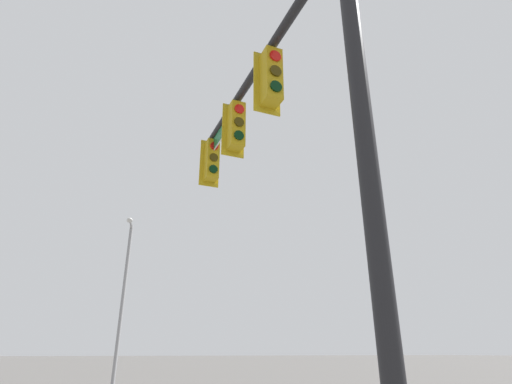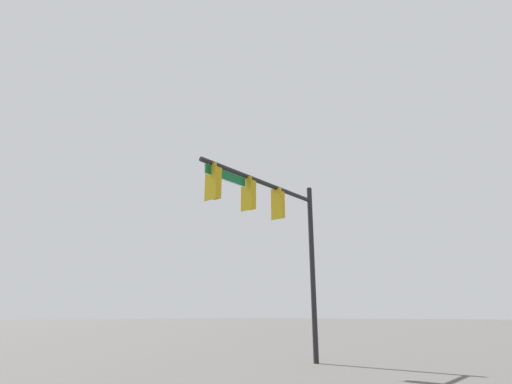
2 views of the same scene
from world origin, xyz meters
name	(u,v)px [view 2 (image 2 of 2)]	position (x,y,z in m)	size (l,w,h in m)	color
signal_pole_near	(275,220)	(-5.39, -8.38, 5.50)	(6.76, 0.87, 7.47)	black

